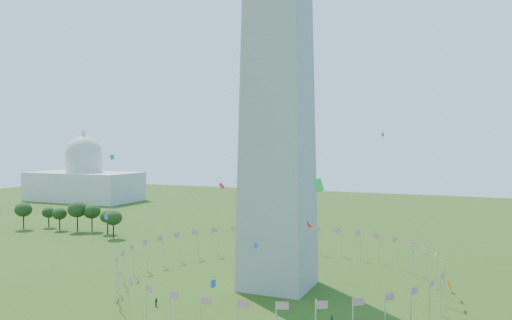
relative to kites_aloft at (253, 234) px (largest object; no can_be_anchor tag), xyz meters
The scene contains 4 objects.
flag_ring 29.95m from the kites_aloft, 99.40° to the left, with size 80.24×80.24×9.00m.
capitol_building 241.70m from the kites_aloft, 139.72° to the left, with size 70.00×35.00×46.00m, color beige, non-canonical shape.
kites_aloft is the anchor object (origin of this frame).
tree_line_west 128.81m from the kites_aloft, 148.51° to the left, with size 55.35×15.73×12.42m.
Camera 1 is at (44.11, -68.46, 36.83)m, focal length 35.00 mm.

